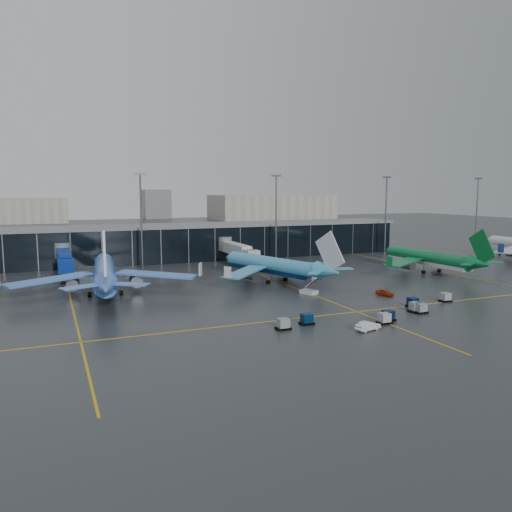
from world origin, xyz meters
name	(u,v)px	position (x,y,z in m)	size (l,w,h in m)	color
ground	(268,299)	(0.00, 0.00, 0.00)	(600.00, 600.00, 0.00)	#282B2D
terminal_pier	(185,242)	(0.00, 62.00, 5.42)	(142.00, 17.00, 10.70)	black
jet_bridges	(64,258)	(-35.00, 42.99, 4.55)	(94.00, 27.50, 7.20)	#595B60
flood_masts	(212,215)	(5.00, 50.00, 13.81)	(203.00, 0.50, 25.50)	#595B60
distant_hangars	(178,208)	(49.94, 270.08, 8.79)	(260.00, 71.00, 22.00)	#B2AD99
taxi_lines	(290,286)	(10.00, 10.61, 0.01)	(220.00, 120.00, 0.02)	gold
airliner_arkefly	(104,261)	(-28.23, 17.44, 6.74)	(38.49, 43.83, 13.47)	#457DE5
airliner_klm_near	(271,256)	(8.56, 17.34, 5.98)	(34.20, 38.95, 11.97)	#3B96C4
airliner_aer_lingus	(427,250)	(51.00, 14.28, 5.79)	(33.09, 37.69, 11.58)	#0C6B36
baggage_carts	(385,311)	(12.68, -19.21, 0.76)	(38.64, 10.01, 1.70)	black
mobile_airstair	(309,290)	(9.73, 1.65, 0.77)	(3.29, 3.81, 3.45)	silver
service_van_red	(385,293)	(22.70, -5.84, 0.64)	(1.51, 3.74, 1.28)	#A6260C
service_van_white	(368,326)	(4.85, -25.34, 0.70)	(1.48, 4.24, 1.40)	silver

